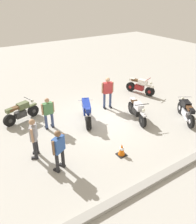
# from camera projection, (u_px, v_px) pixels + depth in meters

# --- Properties ---
(ground_plane) EXTENTS (40.00, 40.00, 0.00)m
(ground_plane) POSITION_uv_depth(u_px,v_px,m) (102.00, 119.00, 11.85)
(ground_plane) COLOR #ADAAA3
(curb_edge) EXTENTS (14.00, 0.30, 0.15)m
(curb_edge) POSITION_uv_depth(u_px,v_px,m) (173.00, 170.00, 8.41)
(curb_edge) COLOR gray
(curb_edge) RESTS_ON ground
(motorcycle_silver_cruiser) EXTENTS (0.93, 2.02, 1.09)m
(motorcycle_silver_cruiser) POSITION_uv_depth(u_px,v_px,m) (137.00, 110.00, 11.59)
(motorcycle_silver_cruiser) COLOR black
(motorcycle_silver_cruiser) RESTS_ON ground
(motorcycle_blue_sportbike) EXTENTS (1.02, 1.86, 1.14)m
(motorcycle_blue_sportbike) POSITION_uv_depth(u_px,v_px,m) (87.00, 111.00, 11.35)
(motorcycle_blue_sportbike) COLOR black
(motorcycle_blue_sportbike) RESTS_ON ground
(motorcycle_olive_vintage) EXTENTS (1.92, 0.82, 1.07)m
(motorcycle_olive_vintage) POSITION_uv_depth(u_px,v_px,m) (21.00, 112.00, 11.48)
(motorcycle_olive_vintage) COLOR black
(motorcycle_olive_vintage) RESTS_ON ground
(motorcycle_black_cruiser) EXTENTS (1.21, 1.84, 1.09)m
(motorcycle_black_cruiser) POSITION_uv_depth(u_px,v_px,m) (186.00, 111.00, 11.52)
(motorcycle_black_cruiser) COLOR black
(motorcycle_black_cruiser) RESTS_ON ground
(motorcycle_cream_vintage) EXTENTS (0.91, 1.88, 1.07)m
(motorcycle_cream_vintage) POSITION_uv_depth(u_px,v_px,m) (140.00, 86.00, 14.54)
(motorcycle_cream_vintage) COLOR black
(motorcycle_cream_vintage) RESTS_ON ground
(person_in_gray_shirt) EXTENTS (0.48, 0.62, 1.69)m
(person_in_gray_shirt) POSITION_uv_depth(u_px,v_px,m) (34.00, 136.00, 8.77)
(person_in_gray_shirt) COLOR #262628
(person_in_gray_shirt) RESTS_ON ground
(person_in_blue_shirt) EXTENTS (0.62, 0.47, 1.68)m
(person_in_blue_shirt) POSITION_uv_depth(u_px,v_px,m) (59.00, 148.00, 8.10)
(person_in_blue_shirt) COLOR #262628
(person_in_blue_shirt) RESTS_ON ground
(person_in_green_shirt) EXTENTS (0.62, 0.30, 1.58)m
(person_in_green_shirt) POSITION_uv_depth(u_px,v_px,m) (48.00, 112.00, 10.67)
(person_in_green_shirt) COLOR #384772
(person_in_green_shirt) RESTS_ON ground
(person_in_red_shirt) EXTENTS (0.67, 0.42, 1.77)m
(person_in_red_shirt) POSITION_uv_depth(u_px,v_px,m) (108.00, 91.00, 12.52)
(person_in_red_shirt) COLOR #384772
(person_in_red_shirt) RESTS_ON ground
(traffic_cone) EXTENTS (0.36, 0.36, 0.53)m
(traffic_cone) POSITION_uv_depth(u_px,v_px,m) (122.00, 150.00, 9.17)
(traffic_cone) COLOR black
(traffic_cone) RESTS_ON ground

